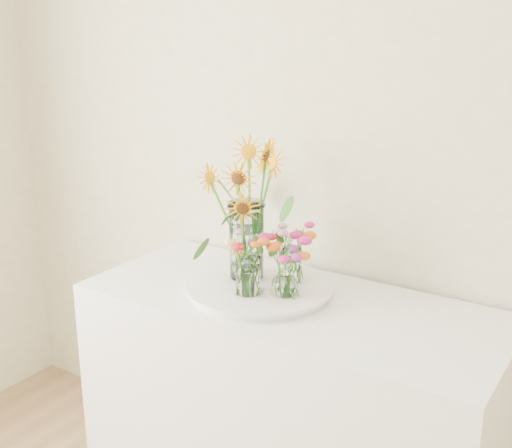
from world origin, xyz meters
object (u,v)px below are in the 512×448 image
Objects in this scene: counter at (288,419)px; tray at (259,289)px; small_vase_b at (285,278)px; small_vase_c at (291,265)px; mason_jar at (246,241)px; small_vase_a at (248,275)px.

counter is 0.48m from tray.
tray is 3.71× the size of small_vase_b.
counter is 11.25× the size of small_vase_c.
counter is at bearing 2.10° from tray.
small_vase_a is (0.09, -0.12, -0.07)m from mason_jar.
tray is 3.43× the size of small_vase_a.
small_vase_c is (-0.05, 0.12, -0.00)m from small_vase_b.
counter is 10.24× the size of small_vase_a.
mason_jar is 0.16m from small_vase_a.
counter is 0.55m from small_vase_c.
counter is at bearing 91.75° from small_vase_b.
tray is 0.14m from small_vase_b.
mason_jar is (-0.19, 0.03, 0.61)m from counter.
tray is 0.13m from small_vase_c.
mason_jar is 0.22m from small_vase_b.
small_vase_a reaches higher than counter.
small_vase_a is at bearing -82.55° from tray.
small_vase_a is 1.10× the size of small_vase_c.
small_vase_a is at bearing -109.58° from small_vase_c.
small_vase_b is at bearing -88.25° from counter.
small_vase_b is at bearing -15.57° from tray.
mason_jar is 2.00× the size of small_vase_a.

